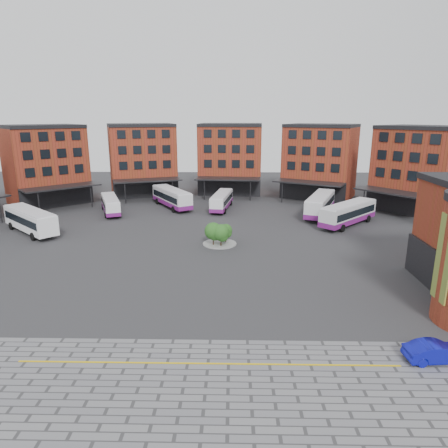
{
  "coord_description": "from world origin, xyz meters",
  "views": [
    {
      "loc": [
        3.56,
        -37.57,
        16.33
      ],
      "look_at": [
        2.66,
        7.39,
        4.0
      ],
      "focal_mm": 32.0,
      "sensor_mm": 36.0,
      "label": 1
    }
  ],
  "objects_px": {
    "bus_d": "(222,200)",
    "bus_a": "(30,219)",
    "bus_f": "(348,213)",
    "blue_car": "(436,352)",
    "tree_island": "(219,233)",
    "bus_b": "(110,204)",
    "bus_e": "(320,204)",
    "bus_c": "(172,197)"
  },
  "relations": [
    {
      "from": "bus_d",
      "to": "bus_a",
      "type": "bearing_deg",
      "value": -141.59
    },
    {
      "from": "bus_f",
      "to": "blue_car",
      "type": "bearing_deg",
      "value": -51.24
    },
    {
      "from": "tree_island",
      "to": "bus_b",
      "type": "height_order",
      "value": "tree_island"
    },
    {
      "from": "bus_b",
      "to": "bus_f",
      "type": "bearing_deg",
      "value": -32.02
    },
    {
      "from": "bus_a",
      "to": "bus_b",
      "type": "distance_m",
      "value": 14.42
    },
    {
      "from": "bus_e",
      "to": "blue_car",
      "type": "xyz_separation_m",
      "value": [
        -0.73,
        -41.18,
        -1.2
      ]
    },
    {
      "from": "bus_f",
      "to": "blue_car",
      "type": "xyz_separation_m",
      "value": [
        -3.72,
        -35.09,
        -1.15
      ]
    },
    {
      "from": "bus_a",
      "to": "blue_car",
      "type": "height_order",
      "value": "bus_a"
    },
    {
      "from": "bus_d",
      "to": "bus_e",
      "type": "bearing_deg",
      "value": -5.49
    },
    {
      "from": "bus_e",
      "to": "bus_b",
      "type": "bearing_deg",
      "value": -159.37
    },
    {
      "from": "bus_c",
      "to": "blue_car",
      "type": "distance_m",
      "value": 52.98
    },
    {
      "from": "bus_d",
      "to": "bus_f",
      "type": "distance_m",
      "value": 22.1
    },
    {
      "from": "bus_a",
      "to": "bus_e",
      "type": "distance_m",
      "value": 44.84
    },
    {
      "from": "bus_c",
      "to": "bus_d",
      "type": "height_order",
      "value": "bus_c"
    },
    {
      "from": "bus_b",
      "to": "blue_car",
      "type": "bearing_deg",
      "value": -72.13
    },
    {
      "from": "blue_car",
      "to": "bus_e",
      "type": "bearing_deg",
      "value": -5.85
    },
    {
      "from": "bus_a",
      "to": "bus_f",
      "type": "height_order",
      "value": "bus_f"
    },
    {
      "from": "bus_b",
      "to": "bus_c",
      "type": "bearing_deg",
      "value": 3.45
    },
    {
      "from": "bus_a",
      "to": "bus_b",
      "type": "bearing_deg",
      "value": 8.9
    },
    {
      "from": "bus_f",
      "to": "blue_car",
      "type": "distance_m",
      "value": 35.3
    },
    {
      "from": "bus_d",
      "to": "bus_e",
      "type": "relative_size",
      "value": 0.84
    },
    {
      "from": "bus_d",
      "to": "bus_f",
      "type": "relative_size",
      "value": 1.01
    },
    {
      "from": "bus_b",
      "to": "bus_e",
      "type": "relative_size",
      "value": 0.81
    },
    {
      "from": "bus_c",
      "to": "bus_e",
      "type": "bearing_deg",
      "value": -43.5
    },
    {
      "from": "bus_e",
      "to": "bus_f",
      "type": "bearing_deg",
      "value": -41.79
    },
    {
      "from": "tree_island",
      "to": "bus_e",
      "type": "height_order",
      "value": "bus_e"
    },
    {
      "from": "bus_f",
      "to": "bus_a",
      "type": "bearing_deg",
      "value": -128.96
    },
    {
      "from": "bus_c",
      "to": "bus_f",
      "type": "xyz_separation_m",
      "value": [
        28.68,
        -11.62,
        0.01
      ]
    },
    {
      "from": "tree_island",
      "to": "bus_a",
      "type": "relative_size",
      "value": 0.41
    },
    {
      "from": "tree_island",
      "to": "bus_d",
      "type": "distance_m",
      "value": 20.54
    },
    {
      "from": "bus_d",
      "to": "bus_e",
      "type": "xyz_separation_m",
      "value": [
        16.58,
        -4.18,
        0.32
      ]
    },
    {
      "from": "bus_a",
      "to": "bus_d",
      "type": "bearing_deg",
      "value": -18.19
    },
    {
      "from": "bus_b",
      "to": "tree_island",
      "type": "bearing_deg",
      "value": -63.75
    },
    {
      "from": "bus_a",
      "to": "bus_d",
      "type": "distance_m",
      "value": 30.93
    },
    {
      "from": "bus_c",
      "to": "bus_f",
      "type": "bearing_deg",
      "value": -53.42
    },
    {
      "from": "bus_b",
      "to": "bus_f",
      "type": "height_order",
      "value": "bus_f"
    },
    {
      "from": "tree_island",
      "to": "bus_d",
      "type": "bearing_deg",
      "value": 90.53
    },
    {
      "from": "bus_b",
      "to": "bus_c",
      "type": "xyz_separation_m",
      "value": [
        9.85,
        4.63,
        0.31
      ]
    },
    {
      "from": "bus_a",
      "to": "bus_d",
      "type": "height_order",
      "value": "bus_a"
    },
    {
      "from": "bus_f",
      "to": "bus_d",
      "type": "bearing_deg",
      "value": -162.89
    },
    {
      "from": "bus_b",
      "to": "bus_c",
      "type": "relative_size",
      "value": 0.87
    },
    {
      "from": "bus_c",
      "to": "bus_b",
      "type": "bearing_deg",
      "value": 173.82
    }
  ]
}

